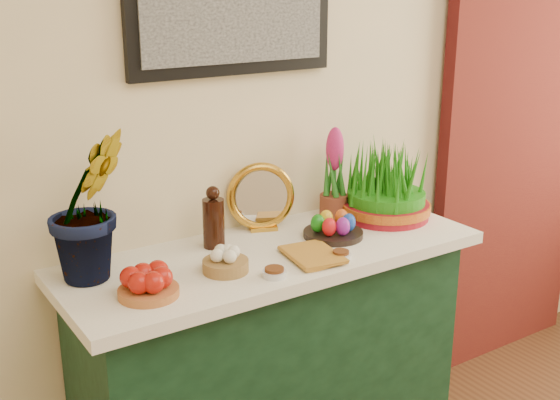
# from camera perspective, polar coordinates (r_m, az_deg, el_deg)

# --- Properties ---
(sideboard) EXTENTS (1.30, 0.45, 0.85)m
(sideboard) POSITION_cam_1_polar(r_m,az_deg,el_deg) (2.51, -0.65, -13.89)
(sideboard) COLOR #153C23
(sideboard) RESTS_ON ground
(tablecloth) EXTENTS (1.40, 0.55, 0.04)m
(tablecloth) POSITION_cam_1_polar(r_m,az_deg,el_deg) (2.30, -0.68, -4.43)
(tablecloth) COLOR white
(tablecloth) RESTS_ON sideboard
(hyacinth_green) EXTENTS (0.33, 0.29, 0.59)m
(hyacinth_green) POSITION_cam_1_polar(r_m,az_deg,el_deg) (2.06, -15.38, 1.48)
(hyacinth_green) COLOR #267521
(hyacinth_green) RESTS_ON tablecloth
(apple_bowl) EXTENTS (0.17, 0.17, 0.09)m
(apple_bowl) POSITION_cam_1_polar(r_m,az_deg,el_deg) (1.99, -10.67, -6.72)
(apple_bowl) COLOR #AA5F2D
(apple_bowl) RESTS_ON tablecloth
(garlic_basket) EXTENTS (0.16, 0.16, 0.08)m
(garlic_basket) POSITION_cam_1_polar(r_m,az_deg,el_deg) (2.12, -4.46, -5.01)
(garlic_basket) COLOR #A37941
(garlic_basket) RESTS_ON tablecloth
(vinegar_cruet) EXTENTS (0.07, 0.07, 0.21)m
(vinegar_cruet) POSITION_cam_1_polar(r_m,az_deg,el_deg) (2.29, -5.42, -1.66)
(vinegar_cruet) COLOR black
(vinegar_cruet) RESTS_ON tablecloth
(mirror) EXTENTS (0.24, 0.14, 0.24)m
(mirror) POSITION_cam_1_polar(r_m,az_deg,el_deg) (2.44, -1.55, 0.21)
(mirror) COLOR gold
(mirror) RESTS_ON tablecloth
(book) EXTENTS (0.17, 0.22, 0.03)m
(book) POSITION_cam_1_polar(r_m,az_deg,el_deg) (2.18, 0.88, -4.76)
(book) COLOR #B07625
(book) RESTS_ON tablecloth
(spice_dish_left) EXTENTS (0.07, 0.07, 0.03)m
(spice_dish_left) POSITION_cam_1_polar(r_m,az_deg,el_deg) (2.08, -0.46, -5.92)
(spice_dish_left) COLOR silver
(spice_dish_left) RESTS_ON tablecloth
(spice_dish_right) EXTENTS (0.06, 0.06, 0.03)m
(spice_dish_right) POSITION_cam_1_polar(r_m,az_deg,el_deg) (2.22, 4.97, -4.47)
(spice_dish_right) COLOR silver
(spice_dish_right) RESTS_ON tablecloth
(egg_plate) EXTENTS (0.27, 0.27, 0.08)m
(egg_plate) POSITION_cam_1_polar(r_m,az_deg,el_deg) (2.39, 4.39, -2.29)
(egg_plate) COLOR black
(egg_plate) RESTS_ON tablecloth
(hyacinth_pink) EXTENTS (0.10, 0.10, 0.34)m
(hyacinth_pink) POSITION_cam_1_polar(r_m,az_deg,el_deg) (2.56, 4.43, 1.86)
(hyacinth_pink) COLOR brown
(hyacinth_pink) RESTS_ON tablecloth
(wheatgrass_sabzeh) EXTENTS (0.33, 0.33, 0.27)m
(wheatgrass_sabzeh) POSITION_cam_1_polar(r_m,az_deg,el_deg) (2.58, 8.66, 1.07)
(wheatgrass_sabzeh) COLOR maroon
(wheatgrass_sabzeh) RESTS_ON tablecloth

